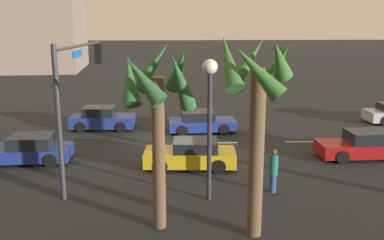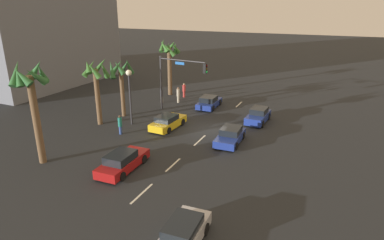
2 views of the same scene
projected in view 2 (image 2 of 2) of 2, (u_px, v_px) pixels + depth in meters
The scene contains 21 objects.
ground_plane at pixel (210, 131), 30.90m from camera, with size 220.00×220.00×0.00m, color #232628.
lane_stripe_1 at pixel (142, 193), 20.66m from camera, with size 2.51×0.14×0.01m, color silver.
lane_stripe_2 at pixel (173, 165), 24.34m from camera, with size 2.28×0.14×0.01m, color silver.
lane_stripe_3 at pixel (200, 140), 28.70m from camera, with size 2.50×0.14×0.01m, color silver.
lane_stripe_4 at pixel (239, 104), 38.95m from camera, with size 2.42×0.14×0.01m, color silver.
car_0 at pixel (168, 122), 31.36m from camera, with size 4.31×2.07×1.31m.
car_1 at pixel (181, 237), 15.93m from camera, with size 4.53×1.94×1.29m.
car_2 at pixel (258, 116), 32.99m from camera, with size 4.00×1.92×1.42m.
car_3 at pixel (209, 102), 37.67m from camera, with size 4.20×2.05×1.32m.
car_4 at pixel (230, 136), 28.10m from camera, with size 4.10×2.03×1.30m.
car_5 at pixel (123, 162), 23.45m from camera, with size 4.60×1.96×1.36m.
traffic_signal at pixel (176, 75), 34.91m from camera, with size 0.99×5.82×5.94m.
streetlamp at pixel (130, 86), 31.29m from camera, with size 0.56×0.56×5.40m.
pedestrian_0 at pixel (178, 95), 39.37m from camera, with size 0.42×0.42×1.87m.
pedestrian_1 at pixel (120, 124), 29.79m from camera, with size 0.47×0.47×1.80m.
pedestrian_2 at pixel (184, 90), 41.68m from camera, with size 0.53×0.53×1.79m.
pedestrian_3 at pixel (162, 95), 39.27m from camera, with size 0.47×0.47×1.90m.
palm_tree_0 at pixel (96, 78), 31.18m from camera, with size 2.59×2.70×6.49m.
palm_tree_1 at pixel (169, 56), 41.41m from camera, with size 2.51×2.66×7.14m.
palm_tree_2 at pixel (121, 74), 33.54m from camera, with size 2.59×2.67×6.21m.
palm_tree_3 at pixel (31, 91), 22.96m from camera, with size 2.39×2.78×7.62m.
Camera 2 is at (-27.00, -10.20, 11.20)m, focal length 30.97 mm.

